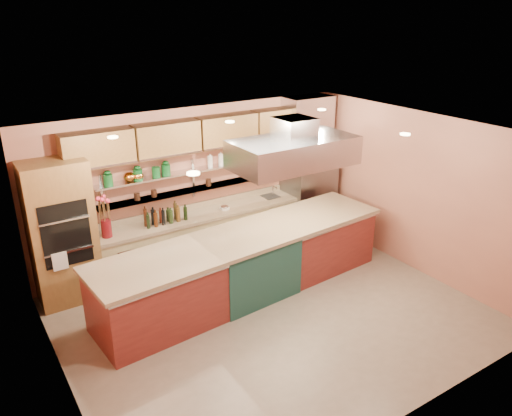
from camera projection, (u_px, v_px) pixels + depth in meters
floor at (273, 316)px, 7.63m from camera, size 6.00×5.00×0.02m
ceiling at (275, 135)px, 6.59m from camera, size 6.00×5.00×0.02m
wall_back at (195, 184)px, 9.06m from camera, size 6.00×0.04×2.80m
wall_front at (412, 316)px, 5.16m from camera, size 6.00×0.04×2.80m
wall_left at (55, 292)px, 5.59m from camera, size 0.04×5.00×2.80m
wall_right at (416, 193)px, 8.62m from camera, size 0.04×5.00×2.80m
oven_stack at (62, 233)px, 7.66m from camera, size 0.95×0.64×2.30m
refrigerator at (308, 184)px, 10.09m from camera, size 0.95×0.72×2.10m
back_counter at (203, 237)px, 9.15m from camera, size 3.84×0.64×0.93m
wall_shelf_lower at (196, 189)px, 8.95m from camera, size 3.60×0.26×0.03m
wall_shelf_upper at (195, 170)px, 8.82m from camera, size 3.60×0.26×0.03m
upper_cabinets at (198, 134)px, 8.56m from camera, size 4.60×0.36×0.55m
range_hood at (294, 152)px, 7.88m from camera, size 2.00×1.00×0.45m
ceiling_downlights at (267, 135)px, 6.76m from camera, size 4.00×2.80×0.02m
island at (246, 264)px, 8.07m from camera, size 5.04×1.46×1.04m
flower_vase at (106, 228)px, 8.01m from camera, size 0.21×0.21×0.29m
oil_bottle_cluster at (166, 216)px, 8.53m from camera, size 0.83×0.48×0.26m
kitchen_scale at (225, 207)px, 9.15m from camera, size 0.16×0.13×0.08m
bar_faucet at (273, 191)px, 9.78m from camera, size 0.03×0.03×0.20m
copper_kettle at (129, 177)px, 8.18m from camera, size 0.25×0.25×0.16m
green_canister at (156, 172)px, 8.41m from camera, size 0.15×0.15×0.16m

